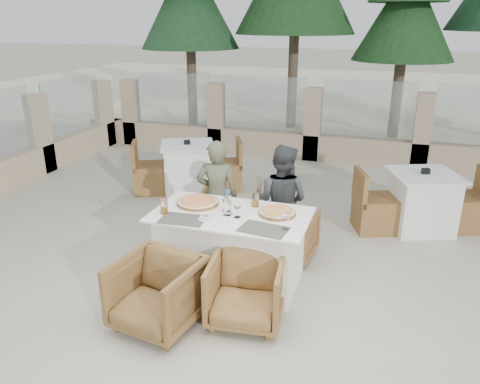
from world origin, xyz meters
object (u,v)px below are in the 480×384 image
(dining_table, at_px, (231,247))
(bg_table_a, at_px, (188,168))
(pizza_left, at_px, (198,201))
(armchair_near_left, at_px, (157,293))
(wine_glass_centre, at_px, (225,202))
(beer_glass_right, at_px, (255,200))
(olive_dish, at_px, (205,217))
(armchair_near_right, at_px, (246,290))
(wine_glass_corner, at_px, (285,221))
(diner_right, at_px, (281,201))
(beer_glass_left, at_px, (164,207))
(bg_table_b, at_px, (421,202))
(water_bottle, at_px, (228,203))
(armchair_far_left, at_px, (230,215))
(pizza_right, at_px, (277,212))
(diner_left, at_px, (217,196))
(wine_glass_near, at_px, (237,209))
(armchair_far_right, at_px, (289,235))

(dining_table, bearing_deg, bg_table_a, 123.10)
(pizza_left, height_order, armchair_near_left, pizza_left)
(wine_glass_centre, xyz_separation_m, beer_glass_right, (0.26, 0.21, -0.02))
(beer_glass_right, bearing_deg, olive_dish, -127.73)
(armchair_near_right, height_order, bg_table_a, bg_table_a)
(wine_glass_corner, height_order, diner_right, diner_right)
(diner_right, relative_size, bg_table_a, 0.81)
(armchair_near_right, relative_size, bg_table_a, 0.42)
(beer_glass_left, distance_m, bg_table_b, 3.43)
(wine_glass_centre, bearing_deg, armchair_near_right, -57.12)
(water_bottle, relative_size, wine_glass_centre, 1.45)
(beer_glass_left, bearing_deg, armchair_far_left, 73.99)
(wine_glass_centre, height_order, beer_glass_right, wine_glass_centre)
(pizza_right, relative_size, bg_table_a, 0.23)
(dining_table, xyz_separation_m, pizza_right, (0.45, 0.13, 0.41))
(olive_dish, height_order, diner_left, diner_left)
(pizza_right, height_order, armchair_near_right, pizza_right)
(dining_table, distance_m, diner_right, 0.88)
(dining_table, height_order, water_bottle, water_bottle)
(armchair_far_left, bearing_deg, water_bottle, 96.37)
(beer_glass_right, bearing_deg, beer_glass_left, -149.81)
(bg_table_b, bearing_deg, beer_glass_right, -156.00)
(beer_glass_right, xyz_separation_m, armchair_near_right, (0.18, -0.89, -0.53))
(wine_glass_centre, xyz_separation_m, wine_glass_near, (0.17, -0.13, 0.00))
(dining_table, distance_m, pizza_right, 0.62)
(pizza_left, distance_m, armchair_near_left, 1.18)
(water_bottle, height_order, armchair_far_left, water_bottle)
(beer_glass_right, bearing_deg, bg_table_a, 129.26)
(armchair_near_left, bearing_deg, wine_glass_near, 70.75)
(pizza_right, height_order, bg_table_a, pizza_right)
(beer_glass_left, relative_size, armchair_far_left, 0.20)
(water_bottle, bearing_deg, dining_table, 59.90)
(pizza_right, relative_size, olive_dish, 3.46)
(diner_left, height_order, bg_table_b, diner_left)
(beer_glass_right, xyz_separation_m, diner_left, (-0.58, 0.39, -0.17))
(wine_glass_near, bearing_deg, bg_table_b, 48.36)
(diner_left, bearing_deg, bg_table_a, -69.23)
(bg_table_a, relative_size, bg_table_b, 1.00)
(pizza_left, relative_size, wine_glass_centre, 2.43)
(dining_table, xyz_separation_m, beer_glass_right, (0.18, 0.27, 0.46))
(armchair_near_left, xyz_separation_m, bg_table_b, (2.31, 2.95, 0.06))
(water_bottle, relative_size, diner_right, 0.20)
(armchair_near_left, xyz_separation_m, diner_right, (0.73, 1.70, 0.34))
(water_bottle, bearing_deg, diner_right, 65.06)
(beer_glass_right, relative_size, armchair_far_right, 0.25)
(pizza_left, height_order, beer_glass_right, beer_glass_right)
(water_bottle, height_order, wine_glass_near, water_bottle)
(wine_glass_near, bearing_deg, bg_table_a, 123.87)
(wine_glass_near, bearing_deg, armchair_far_left, 113.26)
(dining_table, bearing_deg, pizza_left, 161.69)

